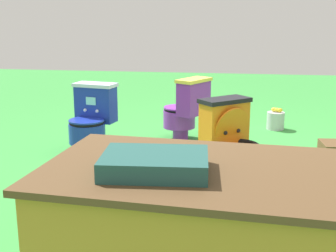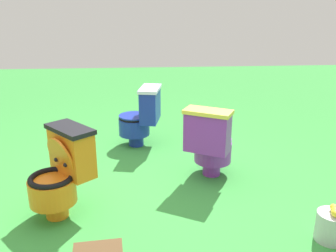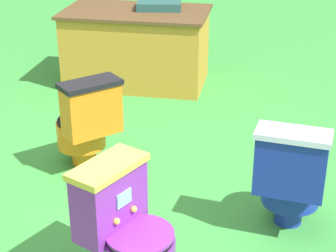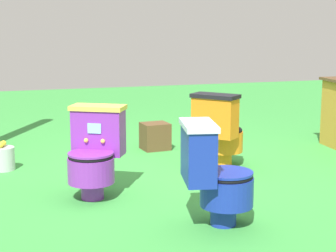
% 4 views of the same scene
% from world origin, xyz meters
% --- Properties ---
extents(ground, '(14.00, 14.00, 0.00)m').
position_xyz_m(ground, '(0.00, 0.00, 0.00)').
color(ground, green).
extents(toilet_purple, '(0.63, 0.59, 0.73)m').
position_xyz_m(toilet_purple, '(0.42, -0.72, 0.37)').
color(toilet_purple, purple).
rests_on(toilet_purple, ground).
extents(toilet_blue, '(0.49, 0.56, 0.73)m').
position_xyz_m(toilet_blue, '(1.32, -0.05, 0.37)').
color(toilet_blue, '#192D9E').
rests_on(toilet_blue, ground).
extents(toilet_orange, '(0.63, 0.63, 0.73)m').
position_xyz_m(toilet_orange, '(-0.13, 0.59, 0.37)').
color(toilet_orange, orange).
rests_on(toilet_orange, ground).
extents(vendor_table, '(1.52, 0.96, 0.85)m').
position_xyz_m(vendor_table, '(-0.06, 2.47, 0.39)').
color(vendor_table, '#B7842D').
rests_on(vendor_table, ground).
extents(small_crate, '(0.29, 0.31, 0.29)m').
position_xyz_m(small_crate, '(-1.06, 0.21, 0.15)').
color(small_crate, brown).
rests_on(small_crate, ground).
extents(lemon_bucket, '(0.22, 0.22, 0.28)m').
position_xyz_m(lemon_bucket, '(-0.65, -1.41, 0.12)').
color(lemon_bucket, '#B7B7BF').
rests_on(lemon_bucket, ground).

